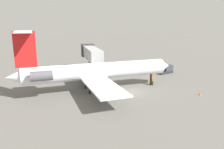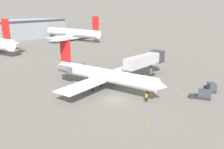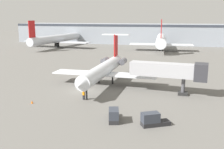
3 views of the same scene
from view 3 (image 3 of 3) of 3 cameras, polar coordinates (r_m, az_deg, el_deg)
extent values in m
cube|color=#66635E|center=(53.95, -6.40, -3.57)|extent=(400.00, 400.00, 0.10)
cylinder|color=silver|center=(56.99, -1.95, 1.01)|extent=(2.91, 24.95, 2.80)
cone|color=silver|center=(44.75, -6.81, -2.23)|extent=(2.67, 2.21, 2.66)
cone|color=silver|center=(69.69, 1.20, 3.10)|extent=(2.39, 2.61, 2.38)
cube|color=silver|center=(56.76, 4.33, -0.20)|extent=(10.67, 4.45, 0.24)
cube|color=silver|center=(60.14, -7.30, 0.45)|extent=(10.67, 4.45, 0.24)
cylinder|color=#595960|center=(65.37, 2.36, 2.83)|extent=(1.51, 3.21, 1.50)
cylinder|color=#595960|center=(66.49, -1.52, 3.00)|extent=(1.51, 3.21, 1.50)
cube|color=red|center=(67.31, 0.83, 6.34)|extent=(0.25, 3.20, 5.50)
cube|color=silver|center=(67.09, 0.84, 8.59)|extent=(6.81, 2.43, 0.20)
cylinder|color=black|center=(47.92, -5.51, -4.24)|extent=(0.36, 0.36, 2.08)
cylinder|color=black|center=(58.97, 0.12, -1.02)|extent=(0.36, 0.36, 2.08)
cylinder|color=black|center=(59.83, -2.85, -0.84)|extent=(0.36, 0.36, 2.08)
cube|color=#ADADB2|center=(52.07, 11.47, 1.00)|extent=(13.99, 3.95, 2.60)
cube|color=#333338|center=(51.54, 18.62, 0.48)|extent=(2.70, 3.42, 3.20)
cylinder|color=#4C4C51|center=(52.35, 15.07, -2.47)|extent=(0.70, 0.70, 3.35)
cube|color=#262626|center=(52.72, 14.98, -3.96)|extent=(1.80, 1.80, 0.50)
cube|color=black|center=(48.23, -6.11, -4.91)|extent=(0.39, 0.35, 0.85)
cube|color=orange|center=(48.03, -6.13, -4.08)|extent=(0.47, 0.40, 0.60)
sphere|color=tan|center=(47.91, -6.14, -3.60)|extent=(0.24, 0.24, 0.24)
cube|color=#262628|center=(37.57, 9.36, -10.32)|extent=(4.17, 3.18, 0.60)
cube|color=#333842|center=(36.91, 8.27, -9.12)|extent=(2.78, 2.39, 1.30)
cube|color=#262628|center=(38.98, 0.37, -9.29)|extent=(2.36, 4.22, 0.60)
cube|color=#333842|center=(37.89, 0.38, -8.40)|extent=(1.96, 2.67, 1.30)
cone|color=orange|center=(42.04, 0.76, -7.68)|extent=(0.36, 0.36, 0.55)
cone|color=orange|center=(48.00, -16.83, -5.66)|extent=(0.36, 0.36, 0.55)
cube|color=#8C939E|center=(151.59, 7.42, 8.72)|extent=(147.91, 22.62, 10.71)
cube|color=#333842|center=(140.36, 6.90, 10.40)|extent=(147.91, 0.60, 1.20)
cylinder|color=silver|center=(131.96, -11.83, 7.56)|extent=(8.42, 40.77, 3.70)
cube|color=red|center=(116.71, -16.87, 9.33)|extent=(0.77, 4.01, 7.00)
cube|color=silver|center=(132.08, -11.80, 6.93)|extent=(34.59, 9.95, 0.30)
cube|color=black|center=(132.24, -11.77, 6.24)|extent=(1.20, 2.80, 2.40)
cylinder|color=silver|center=(118.30, 10.52, 7.24)|extent=(6.36, 32.59, 4.32)
cube|color=red|center=(103.77, 10.57, 9.68)|extent=(0.55, 4.01, 7.00)
cube|color=silver|center=(118.46, 10.49, 6.39)|extent=(27.53, 7.71, 0.30)
cube|color=black|center=(118.63, 10.46, 5.62)|extent=(1.20, 2.80, 2.40)
camera|label=1|loc=(82.00, -24.31, 9.06)|focal=34.82mm
camera|label=2|loc=(59.75, -52.87, 10.04)|focal=37.93mm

